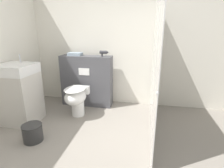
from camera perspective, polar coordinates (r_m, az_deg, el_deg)
name	(u,v)px	position (r m, az deg, el deg)	size (l,w,h in m)	color
wall_back	(113,44)	(3.66, 0.45, 12.80)	(8.00, 0.06, 2.50)	silver
partition_panel	(87,81)	(3.67, -8.19, 1.02)	(1.05, 0.29, 1.04)	#4C4C51
shower_glass	(155,68)	(2.62, 13.79, 5.14)	(0.04, 1.98, 2.02)	silver
toilet	(76,98)	(3.23, -11.54, -4.60)	(0.37, 0.56, 0.56)	white
sink_vanity	(19,94)	(3.33, -27.98, -2.84)	(0.57, 0.53, 1.15)	beige
hair_drier	(104,52)	(3.41, -2.67, 10.25)	(0.17, 0.06, 0.11)	#2D2D33
folded_towel	(75,54)	(3.64, -11.97, 9.55)	(0.27, 0.17, 0.06)	#8C9EAD
waste_bin	(33,133)	(2.84, -24.48, -14.30)	(0.28, 0.28, 0.25)	#2D2D2D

